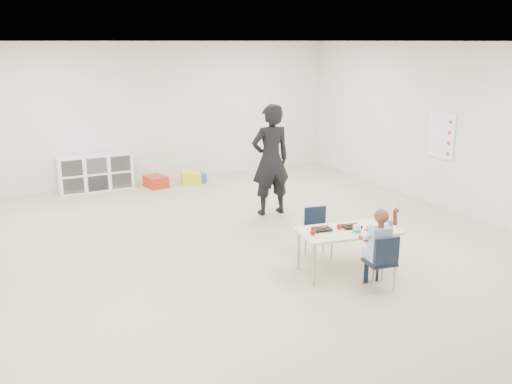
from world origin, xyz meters
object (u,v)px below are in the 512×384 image
table (347,251)px  chair_near (380,261)px  child (381,245)px  cubby_shelf (96,172)px  adult (271,160)px

table → chair_near: size_ratio=1.94×
child → cubby_shelf: size_ratio=0.76×
table → chair_near: bearing=-74.1°
table → cubby_shelf: 5.75m
table → child: 0.60m
table → child: bearing=-74.1°
chair_near → adult: adult is taller
cubby_shelf → table: bearing=-68.8°
chair_near → child: (0.00, 0.00, 0.19)m
cubby_shelf → adult: 3.70m
chair_near → cubby_shelf: (-2.14, 5.90, 0.01)m
child → chair_near: bearing=0.0°
cubby_shelf → adult: adult is taller
chair_near → child: child is taller
child → adult: bearing=95.2°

